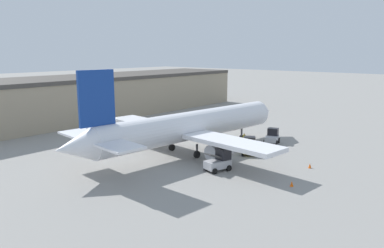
{
  "coord_description": "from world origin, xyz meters",
  "views": [
    {
      "loc": [
        -36.65,
        -31.07,
        13.22
      ],
      "look_at": [
        0.0,
        0.0,
        3.82
      ],
      "focal_mm": 35.0,
      "sensor_mm": 36.0,
      "label": 1
    }
  ],
  "objects": [
    {
      "name": "ground_plane",
      "position": [
        0.0,
        0.0,
        0.0
      ],
      "size": [
        400.0,
        400.0,
        0.0
      ],
      "primitive_type": "plane",
      "color": "gray"
    },
    {
      "name": "terminal_building",
      "position": [
        10.52,
        33.25,
        4.17
      ],
      "size": [
        68.47,
        15.44,
        8.32
      ],
      "color": "gray",
      "rests_on": "ground_plane"
    },
    {
      "name": "airplane",
      "position": [
        -0.91,
        0.09,
        3.56
      ],
      "size": [
        36.14,
        28.67,
        11.33
      ],
      "rotation": [
        0.0,
        0.0,
        -0.1
      ],
      "color": "white",
      "rests_on": "ground_plane"
    },
    {
      "name": "ground_crew_worker",
      "position": [
        7.82,
        -3.14,
        0.91
      ],
      "size": [
        0.37,
        0.37,
        1.7
      ],
      "rotation": [
        0.0,
        0.0,
        2.65
      ],
      "color": "#1E2338",
      "rests_on": "ground_plane"
    },
    {
      "name": "baggage_tug",
      "position": [
        4.19,
        -6.23,
        1.01
      ],
      "size": [
        3.29,
        3.09,
        2.2
      ],
      "rotation": [
        0.0,
        0.0,
        0.58
      ],
      "color": "yellow",
      "rests_on": "ground_plane"
    },
    {
      "name": "belt_loader_truck",
      "position": [
        -3.87,
        -7.29,
        1.12
      ],
      "size": [
        3.19,
        2.47,
        2.47
      ],
      "rotation": [
        0.0,
        0.0,
        -0.27
      ],
      "color": "#B2B2B7",
      "rests_on": "ground_plane"
    },
    {
      "name": "pushback_tug",
      "position": [
        11.29,
        -5.73,
        0.98
      ],
      "size": [
        2.96,
        2.57,
        2.14
      ],
      "rotation": [
        0.0,
        0.0,
        0.3
      ],
      "color": "#B2B2B7",
      "rests_on": "ground_plane"
    },
    {
      "name": "safety_cone_near",
      "position": [
        3.5,
        -14.78,
        0.28
      ],
      "size": [
        0.36,
        0.36,
        0.55
      ],
      "color": "#EF590F",
      "rests_on": "ground_plane"
    },
    {
      "name": "safety_cone_far",
      "position": [
        -3.35,
        -15.83,
        0.28
      ],
      "size": [
        0.36,
        0.36,
        0.55
      ],
      "color": "#EF590F",
      "rests_on": "ground_plane"
    }
  ]
}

